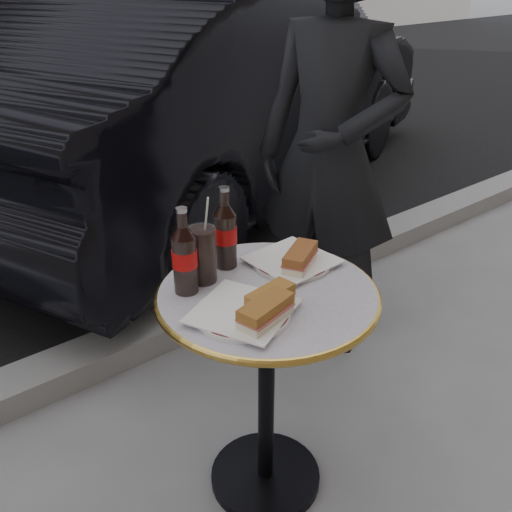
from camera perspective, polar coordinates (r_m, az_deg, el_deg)
ground at (r=2.04m, az=0.94°, el=-21.36°), size 80.00×80.00×0.00m
curb at (r=2.59m, az=-11.97°, el=-8.33°), size 40.00×0.20×0.12m
bistro_table at (r=1.78m, az=1.03°, el=-13.62°), size 0.62×0.62×0.73m
plate_left at (r=1.46m, az=-1.33°, el=-5.75°), size 0.30×0.30×0.01m
plate_right at (r=1.70m, az=3.61°, el=-0.61°), size 0.26×0.26×0.01m
sandwich_left_a at (r=1.40m, az=0.98°, el=-5.64°), size 0.17×0.11×0.05m
sandwich_left_b at (r=1.46m, az=1.43°, el=-4.29°), size 0.14×0.08×0.05m
sandwich_right at (r=1.66m, az=4.43°, el=-0.24°), size 0.16×0.13×0.05m
cola_bottle_left at (r=1.52m, az=-7.20°, el=0.52°), size 0.08×0.08×0.25m
cola_bottle_right at (r=1.64m, az=-3.11°, el=2.87°), size 0.09×0.09×0.25m
cola_glass at (r=1.59m, az=-5.38°, el=0.15°), size 0.10×0.10×0.16m
parked_car at (r=4.10m, az=-3.30°, el=16.14°), size 3.14×4.69×1.46m
pedestrian at (r=2.32m, az=7.37°, el=9.93°), size 0.60×0.72×1.69m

